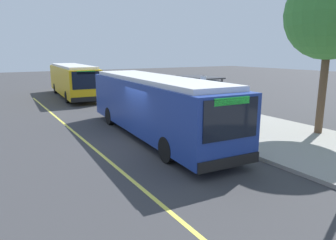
{
  "coord_description": "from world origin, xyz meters",
  "views": [
    {
      "loc": [
        12.29,
        -6.03,
        4.08
      ],
      "look_at": [
        1.08,
        0.71,
        1.2
      ],
      "focal_mm": 33.0,
      "sensor_mm": 36.0,
      "label": 1
    }
  ],
  "objects": [
    {
      "name": "transit_bus_main",
      "position": [
        -0.74,
        1.01,
        1.62
      ],
      "size": [
        11.84,
        3.22,
        2.95
      ],
      "color": "navy",
      "rests_on": "ground_plane"
    },
    {
      "name": "route_sign_post",
      "position": [
        0.08,
        3.36,
        1.96
      ],
      "size": [
        0.44,
        0.08,
        2.8
      ],
      "color": "#333338",
      "rests_on": "sidewalk_curb"
    },
    {
      "name": "bus_shelter",
      "position": [
        -3.13,
        5.56,
        1.92
      ],
      "size": [
        2.9,
        1.6,
        2.48
      ],
      "color": "#333338",
      "rests_on": "sidewalk_curb"
    },
    {
      "name": "waiting_bench",
      "position": [
        -3.07,
        5.47,
        0.63
      ],
      "size": [
        1.6,
        0.48,
        0.95
      ],
      "color": "brown",
      "rests_on": "sidewalk_curb"
    },
    {
      "name": "sidewalk_curb",
      "position": [
        0.0,
        6.0,
        0.07
      ],
      "size": [
        44.0,
        6.4,
        0.15
      ],
      "primitive_type": "cube",
      "color": "gray",
      "rests_on": "ground_plane"
    },
    {
      "name": "transit_bus_second",
      "position": [
        -16.8,
        1.19,
        1.62
      ],
      "size": [
        11.58,
        3.33,
        2.95
      ],
      "color": "gold",
      "rests_on": "ground_plane"
    },
    {
      "name": "street_tree_upstreet",
      "position": [
        3.36,
        8.09,
        5.76
      ],
      "size": [
        4.15,
        4.15,
        7.71
      ],
      "color": "brown",
      "rests_on": "sidewalk_curb"
    },
    {
      "name": "lane_stripe_center",
      "position": [
        0.0,
        -2.2,
        0.0
      ],
      "size": [
        36.0,
        0.14,
        0.01
      ],
      "primitive_type": "cube",
      "color": "#E0D64C",
      "rests_on": "ground_plane"
    },
    {
      "name": "ground_plane",
      "position": [
        0.0,
        0.0,
        0.0
      ],
      "size": [
        120.0,
        120.0,
        0.0
      ],
      "primitive_type": "plane",
      "color": "#38383A"
    }
  ]
}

